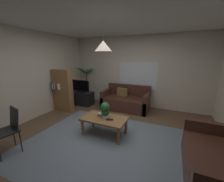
# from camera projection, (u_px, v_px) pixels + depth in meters

# --- Properties ---
(floor) EXTENTS (4.93, 4.93, 0.02)m
(floor) POSITION_uv_depth(u_px,v_px,m) (107.00, 139.00, 3.11)
(floor) COLOR brown
(floor) RESTS_ON ground
(rug) EXTENTS (3.21, 2.71, 0.01)m
(rug) POSITION_uv_depth(u_px,v_px,m) (102.00, 144.00, 2.93)
(rug) COLOR slate
(rug) RESTS_ON ground
(wall_back) EXTENTS (5.05, 0.06, 2.53)m
(wall_back) POSITION_uv_depth(u_px,v_px,m) (136.00, 72.00, 5.02)
(wall_back) COLOR beige
(wall_back) RESTS_ON ground
(wall_left) EXTENTS (0.06, 4.93, 2.53)m
(wall_left) POSITION_uv_depth(u_px,v_px,m) (25.00, 77.00, 3.79)
(wall_left) COLOR beige
(wall_left) RESTS_ON ground
(ceiling) EXTENTS (4.93, 4.93, 0.02)m
(ceiling) POSITION_uv_depth(u_px,v_px,m) (105.00, 15.00, 2.49)
(ceiling) COLOR white
(window_pane) EXTENTS (1.40, 0.01, 1.00)m
(window_pane) POSITION_uv_depth(u_px,v_px,m) (138.00, 76.00, 5.00)
(window_pane) COLOR white
(couch_under_window) EXTENTS (1.60, 0.84, 0.82)m
(couch_under_window) POSITION_uv_depth(u_px,v_px,m) (126.00, 101.00, 4.89)
(couch_under_window) COLOR #47281E
(couch_under_window) RESTS_ON ground
(couch_right_side) EXTENTS (0.84, 1.48, 0.82)m
(couch_right_side) POSITION_uv_depth(u_px,v_px,m) (220.00, 166.00, 1.99)
(couch_right_side) COLOR #47281E
(couch_right_side) RESTS_ON ground
(coffee_table) EXTENTS (1.03, 0.60, 0.42)m
(coffee_table) POSITION_uv_depth(u_px,v_px,m) (104.00, 121.00, 3.23)
(coffee_table) COLOR olive
(coffee_table) RESTS_ON ground
(book_on_table_0) EXTENTS (0.16, 0.11, 0.03)m
(book_on_table_0) POSITION_uv_depth(u_px,v_px,m) (101.00, 116.00, 3.27)
(book_on_table_0) COLOR gold
(book_on_table_0) RESTS_ON coffee_table
(book_on_table_1) EXTENTS (0.18, 0.13, 0.03)m
(book_on_table_1) POSITION_uv_depth(u_px,v_px,m) (101.00, 115.00, 3.27)
(book_on_table_1) COLOR #2D4C8C
(book_on_table_1) RESTS_ON coffee_table
(book_on_table_2) EXTENTS (0.16, 0.10, 0.03)m
(book_on_table_2) POSITION_uv_depth(u_px,v_px,m) (101.00, 114.00, 3.27)
(book_on_table_2) COLOR beige
(book_on_table_2) RESTS_ON coffee_table
(remote_on_table_0) EXTENTS (0.17, 0.10, 0.02)m
(remote_on_table_0) POSITION_uv_depth(u_px,v_px,m) (110.00, 120.00, 3.10)
(remote_on_table_0) COLOR black
(remote_on_table_0) RESTS_ON coffee_table
(potted_plant_on_table) EXTENTS (0.21, 0.24, 0.38)m
(potted_plant_on_table) POSITION_uv_depth(u_px,v_px,m) (105.00, 110.00, 3.16)
(potted_plant_on_table) COLOR beige
(potted_plant_on_table) RESTS_ON coffee_table
(tv_stand) EXTENTS (0.90, 0.44, 0.50)m
(tv_stand) POSITION_uv_depth(u_px,v_px,m) (82.00, 98.00, 5.33)
(tv_stand) COLOR black
(tv_stand) RESTS_ON ground
(tv) EXTENTS (0.72, 0.16, 0.46)m
(tv) POSITION_uv_depth(u_px,v_px,m) (81.00, 86.00, 5.19)
(tv) COLOR black
(tv) RESTS_ON tv_stand
(potted_palm_corner) EXTENTS (0.83, 0.89, 1.52)m
(potted_palm_corner) POSITION_uv_depth(u_px,v_px,m) (87.00, 83.00, 5.65)
(potted_palm_corner) COLOR #4C4C51
(potted_palm_corner) RESTS_ON ground
(bookshelf_corner) EXTENTS (0.70, 0.31, 1.40)m
(bookshelf_corner) POSITION_uv_depth(u_px,v_px,m) (62.00, 90.00, 4.61)
(bookshelf_corner) COLOR olive
(bookshelf_corner) RESTS_ON ground
(folding_chair) EXTENTS (0.48, 0.49, 0.87)m
(folding_chair) POSITION_uv_depth(u_px,v_px,m) (9.00, 128.00, 2.60)
(folding_chair) COLOR black
(folding_chair) RESTS_ON ground
(pendant_lamp) EXTENTS (0.37, 0.37, 0.62)m
(pendant_lamp) POSITION_uv_depth(u_px,v_px,m) (103.00, 46.00, 2.83)
(pendant_lamp) COLOR black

